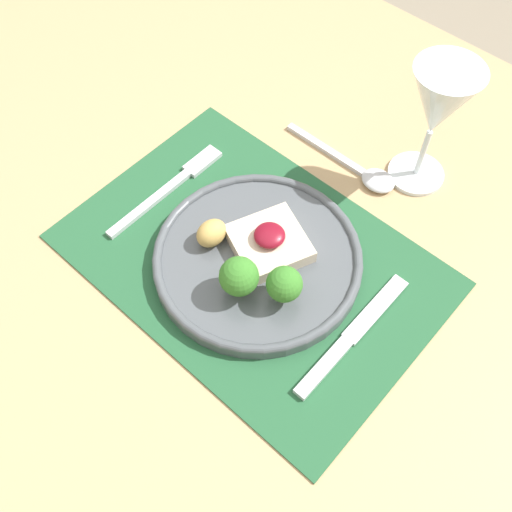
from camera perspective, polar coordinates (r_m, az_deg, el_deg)
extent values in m
plane|color=gray|center=(1.47, -0.19, -16.37)|extent=(8.00, 8.00, 0.00)
cube|color=tan|center=(0.78, -0.35, -0.99)|extent=(1.43, 1.12, 0.03)
cylinder|color=tan|center=(1.60, -5.88, 16.45)|extent=(0.06, 0.06, 0.73)
cube|color=#235633|center=(0.77, -0.35, -0.34)|extent=(0.46, 0.32, 0.00)
cylinder|color=#4C5156|center=(0.75, 0.00, -0.49)|extent=(0.26, 0.26, 0.02)
torus|color=#4C5156|center=(0.75, 0.00, -0.17)|extent=(0.26, 0.26, 0.01)
cube|color=beige|center=(0.75, 1.27, 1.21)|extent=(0.11, 0.12, 0.02)
ellipsoid|color=maroon|center=(0.73, 1.30, 1.99)|extent=(0.04, 0.04, 0.02)
cylinder|color=#84B256|center=(0.71, 2.64, -3.66)|extent=(0.01, 0.01, 0.02)
sphere|color=#387A28|center=(0.69, 2.72, -2.69)|extent=(0.04, 0.04, 0.04)
cylinder|color=#84B256|center=(0.72, -1.58, -3.00)|extent=(0.01, 0.01, 0.02)
sphere|color=#387A28|center=(0.69, -1.63, -1.96)|extent=(0.05, 0.05, 0.05)
ellipsoid|color=tan|center=(0.75, -4.26, 2.19)|extent=(0.03, 0.04, 0.03)
cube|color=silver|center=(0.82, -10.07, 4.98)|extent=(0.01, 0.15, 0.01)
cube|color=silver|center=(0.86, -5.13, 8.98)|extent=(0.02, 0.06, 0.01)
cube|color=silver|center=(0.70, 6.46, -10.49)|extent=(0.02, 0.09, 0.01)
cube|color=silver|center=(0.74, 11.33, -4.96)|extent=(0.02, 0.11, 0.00)
cube|color=silver|center=(0.88, 6.73, 10.02)|extent=(0.14, 0.01, 0.01)
ellipsoid|color=silver|center=(0.85, 11.55, 7.05)|extent=(0.05, 0.04, 0.01)
cylinder|color=white|center=(0.88, 14.96, 7.60)|extent=(0.08, 0.08, 0.01)
cylinder|color=white|center=(0.85, 15.59, 9.45)|extent=(0.01, 0.01, 0.08)
cone|color=white|center=(0.79, 17.12, 13.78)|extent=(0.09, 0.09, 0.10)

